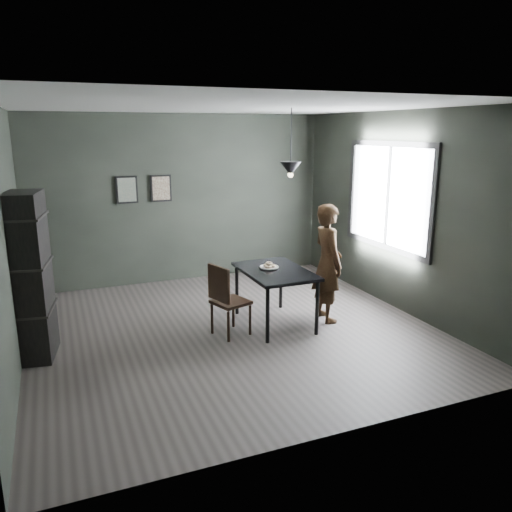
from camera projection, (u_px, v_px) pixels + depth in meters
name	position (u px, v px, depth m)	size (l,w,h in m)	color
ground	(233.00, 330.00, 6.50)	(5.00, 5.00, 0.00)	#332E2C
back_wall	(182.00, 199.00, 8.40)	(5.00, 0.10, 2.80)	black
ceiling	(230.00, 106.00, 5.81)	(5.00, 5.00, 0.02)	silver
window_assembly	(388.00, 196.00, 7.19)	(0.04, 1.96, 1.56)	white
cafe_table	(275.00, 276.00, 6.56)	(0.80, 1.20, 0.75)	black
white_plate	(269.00, 268.00, 6.62)	(0.23, 0.23, 0.01)	white
donut_pile	(269.00, 265.00, 6.61)	(0.17, 0.17, 0.08)	#F6E6BF
woman	(328.00, 263.00, 6.68)	(0.58, 0.38, 1.60)	black
wood_chair	(225.00, 296.00, 6.19)	(0.51, 0.51, 0.93)	black
shelf_unit	(31.00, 277.00, 5.54)	(0.36, 0.63, 1.89)	black
pendant_lamp	(291.00, 168.00, 6.40)	(0.28, 0.28, 0.86)	black
framed_print_left	(127.00, 190.00, 7.99)	(0.34, 0.04, 0.44)	black
framed_print_right	(161.00, 188.00, 8.19)	(0.34, 0.04, 0.44)	black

